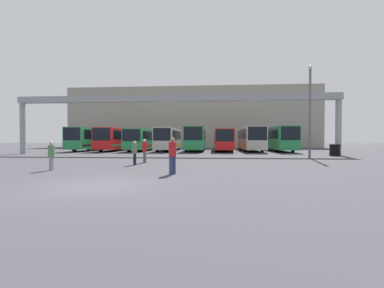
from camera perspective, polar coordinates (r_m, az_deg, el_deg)
ground_plane at (r=10.05m, az=-21.36°, el=-8.77°), size 200.00×200.00×0.00m
building_backdrop at (r=58.18m, az=0.26°, el=5.59°), size 52.27×12.00×12.53m
overhead_gantry at (r=28.52m, az=-4.29°, el=8.96°), size 35.55×0.80×6.53m
bus_slot_0 at (r=41.55m, az=-21.18°, el=1.28°), size 2.52×11.74×3.30m
bus_slot_1 at (r=39.62m, az=-16.33°, el=1.28°), size 2.60×10.90×3.23m
bus_slot_2 at (r=38.50m, az=-10.83°, el=1.17°), size 2.57×11.12×3.07m
bus_slot_3 at (r=37.12m, az=-5.22°, el=1.30°), size 2.46×10.03×3.21m
bus_slot_4 at (r=37.05m, az=0.86°, el=1.43°), size 2.55×10.81×3.35m
bus_slot_5 at (r=37.12m, az=6.91°, el=1.14°), size 2.44×11.03×3.02m
bus_slot_6 at (r=37.86m, az=12.82°, el=1.39°), size 2.55×11.80×3.34m
bus_slot_7 at (r=38.88m, az=18.48°, el=1.36°), size 2.53×12.34×3.35m
pedestrian_mid_right at (r=12.53m, az=-4.38°, el=-2.38°), size 0.37×0.37×1.79m
pedestrian_near_left at (r=15.96m, az=-28.78°, el=-2.16°), size 0.33×0.33×1.58m
pedestrian_far_center at (r=17.34m, az=-12.62°, el=-1.81°), size 0.33×0.33×1.58m
pedestrian_near_right at (r=18.84m, az=-10.49°, el=-1.34°), size 0.36×0.36×1.72m
tire_stack at (r=29.83m, az=29.15°, el=-1.17°), size 1.04×1.04×1.20m
lamp_post at (r=25.07m, az=24.74°, el=7.33°), size 0.36×0.36×8.23m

